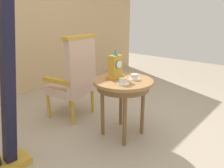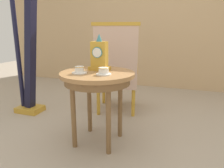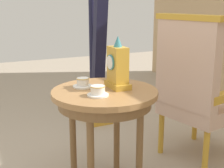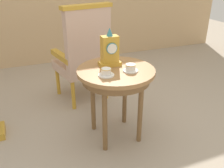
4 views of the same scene
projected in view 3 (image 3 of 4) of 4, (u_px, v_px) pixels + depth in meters
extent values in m
cylinder|color=#9E7042|center=(105.00, 93.00, 2.01)|extent=(0.67, 0.67, 0.03)
cylinder|color=brown|center=(105.00, 101.00, 2.02)|extent=(0.59, 0.59, 0.07)
cylinder|color=brown|center=(140.00, 148.00, 2.02)|extent=(0.04, 0.04, 0.65)
cylinder|color=brown|center=(117.00, 129.00, 2.31)|extent=(0.04, 0.04, 0.65)
cylinder|color=brown|center=(73.00, 137.00, 2.17)|extent=(0.04, 0.04, 0.65)
cylinder|color=brown|center=(91.00, 159.00, 1.88)|extent=(0.04, 0.04, 0.65)
cylinder|color=white|center=(83.00, 86.00, 2.07)|extent=(0.13, 0.13, 0.01)
cylinder|color=white|center=(83.00, 82.00, 2.06)|extent=(0.08, 0.08, 0.05)
torus|color=gold|center=(83.00, 78.00, 2.06)|extent=(0.08, 0.08, 0.00)
cylinder|color=white|center=(98.00, 95.00, 1.88)|extent=(0.13, 0.13, 0.01)
cylinder|color=white|center=(98.00, 90.00, 1.87)|extent=(0.08, 0.08, 0.05)
torus|color=gold|center=(98.00, 86.00, 1.87)|extent=(0.09, 0.09, 0.00)
cube|color=gold|center=(118.00, 85.00, 2.05)|extent=(0.19, 0.11, 0.04)
cube|color=gold|center=(118.00, 65.00, 2.02)|extent=(0.14, 0.09, 0.23)
cylinder|color=teal|center=(110.00, 62.00, 1.99)|extent=(0.10, 0.01, 0.10)
cylinder|color=white|center=(110.00, 62.00, 1.99)|extent=(0.08, 0.00, 0.08)
cone|color=teal|center=(118.00, 41.00, 1.98)|extent=(0.06, 0.06, 0.07)
cube|color=#CCA893|center=(202.00, 108.00, 2.52)|extent=(0.62, 0.62, 0.11)
cube|color=#CCA893|center=(187.00, 65.00, 2.29)|extent=(0.53, 0.20, 0.64)
cube|color=gold|center=(190.00, 17.00, 2.20)|extent=(0.57, 0.22, 0.04)
cube|color=gold|center=(181.00, 82.00, 2.65)|extent=(0.17, 0.47, 0.06)
cylinder|color=gold|center=(195.00, 121.00, 2.87)|extent=(0.04, 0.04, 0.35)
cylinder|color=gold|center=(206.00, 153.00, 2.28)|extent=(0.04, 0.04, 0.35)
cylinder|color=gold|center=(161.00, 133.00, 2.61)|extent=(0.04, 0.04, 0.35)
cube|color=gold|center=(97.00, 117.00, 3.35)|extent=(0.32, 0.24, 0.07)
cylinder|color=#191933|center=(92.00, 32.00, 3.21)|extent=(0.06, 0.06, 1.70)
cube|color=black|center=(99.00, 42.00, 3.06)|extent=(0.28, 0.11, 1.57)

